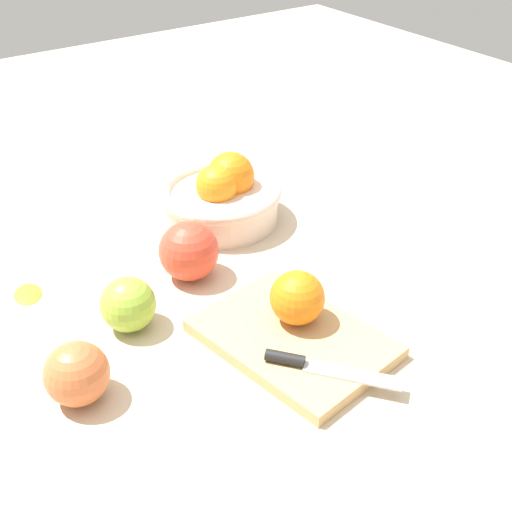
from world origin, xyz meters
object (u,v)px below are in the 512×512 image
bowl (221,197)px  apple_front_right (77,374)px  apple_front_center (127,304)px  knife (314,365)px  apple_back_left (189,251)px  cutting_board (293,339)px  orange_on_board (297,298)px

bowl → apple_front_right: bearing=-54.3°
apple_front_center → knife: bearing=31.6°
bowl → knife: (0.37, -0.11, -0.02)m
apple_front_center → apple_front_right: bearing=-50.0°
knife → apple_back_left: bearing=-177.8°
apple_back_left → knife: bearing=2.2°
apple_back_left → cutting_board: bearing=8.3°
orange_on_board → cutting_board: bearing=-46.1°
bowl → apple_front_center: (0.16, -0.24, -0.01)m
bowl → apple_front_right: (0.24, -0.34, -0.00)m
apple_front_center → orange_on_board: bearing=52.7°
orange_on_board → apple_front_center: size_ratio=0.97×
apple_front_right → apple_back_left: 0.26m
bowl → orange_on_board: bowl is taller
bowl → apple_back_left: size_ratio=2.32×
orange_on_board → apple_front_right: size_ratio=0.94×
bowl → cutting_board: 0.32m
apple_front_center → apple_back_left: apple_back_left is taller
bowl → orange_on_board: size_ratio=2.84×
bowl → cutting_board: (0.30, -0.09, -0.03)m
orange_on_board → apple_front_right: (-0.04, -0.27, -0.01)m
bowl → apple_front_center: 0.29m
cutting_board → orange_on_board: size_ratio=3.33×
cutting_board → orange_on_board: 0.05m
cutting_board → knife: bearing=-16.8°
cutting_board → apple_front_center: size_ratio=3.24×
knife → apple_back_left: (-0.26, -0.01, 0.02)m
knife → apple_back_left: 0.26m
apple_front_center → apple_back_left: 0.13m
orange_on_board → apple_back_left: (-0.18, -0.05, -0.01)m
knife → apple_front_center: apple_front_center is taller
orange_on_board → apple_front_center: orange_on_board is taller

